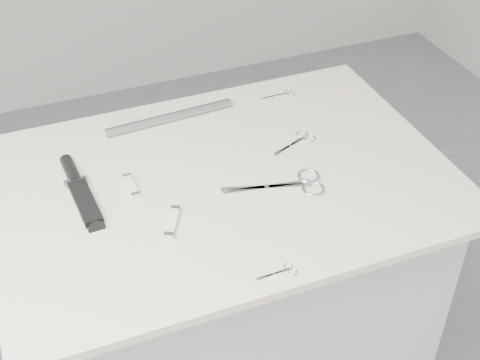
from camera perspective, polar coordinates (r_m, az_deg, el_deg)
name	(u,v)px	position (r m, az deg, el deg)	size (l,w,h in m)	color
plinth	(225,318)	(1.79, -1.27, -11.68)	(0.90, 0.60, 0.90)	#B7B7B5
display_board	(222,181)	(1.47, -1.52, -0.09)	(1.00, 0.70, 0.02)	beige
large_shears	(295,184)	(1.44, 4.73, -0.35)	(0.22, 0.11, 0.01)	silver
embroidery_scissors_a	(299,140)	(1.58, 5.08, 3.41)	(0.12, 0.08, 0.00)	silver
embroidery_scissors_b	(282,94)	(1.75, 3.64, 7.31)	(0.09, 0.04, 0.00)	silver
tiny_scissors	(281,272)	(1.25, 3.54, -7.82)	(0.08, 0.03, 0.00)	silver
sheathed_knife	(78,187)	(1.46, -13.62, -0.59)	(0.06, 0.24, 0.03)	black
pocket_knife_a	(172,222)	(1.35, -5.79, -3.58)	(0.06, 0.09, 0.01)	silver
pocket_knife_b	(131,186)	(1.45, -9.28, -0.51)	(0.02, 0.08, 0.01)	silver
metal_rail	(170,117)	(1.65, -5.98, 5.35)	(0.02, 0.02, 0.32)	gray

